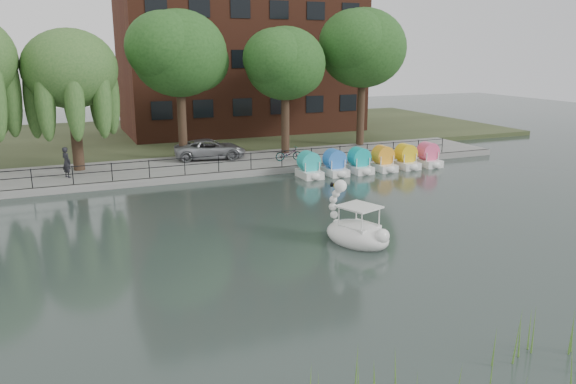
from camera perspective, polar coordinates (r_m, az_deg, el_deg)
ground_plane at (r=21.29m, az=2.97°, el=-5.99°), size 120.00×120.00×0.00m
promenade at (r=35.78m, az=-8.25°, el=2.61°), size 40.00×6.00×0.40m
kerb at (r=33.00m, az=-6.93°, el=1.66°), size 40.00×0.25×0.40m
land_strip at (r=49.26m, az=-12.46°, el=5.61°), size 60.00×22.00×0.36m
railing at (r=32.99m, az=-7.08°, el=3.33°), size 32.00×0.05×1.00m
apartment_building at (r=50.47m, az=-4.88°, el=16.55°), size 20.00×10.07×18.00m
willow_mid at (r=34.98m, az=-21.26°, el=11.53°), size 5.32×5.32×8.15m
broadleaf_center at (r=36.77m, az=-11.01°, el=13.59°), size 6.00×6.00×9.25m
broadleaf_right at (r=38.40m, az=-0.28°, el=12.86°), size 5.40×5.40×8.32m
broadleaf_far at (r=42.19m, az=7.61°, el=14.25°), size 6.30×6.30×9.71m
minivan at (r=36.99m, az=-7.92°, el=4.48°), size 3.18×5.59×1.47m
bicycle at (r=36.06m, az=0.07°, el=3.98°), size 0.86×1.79×1.00m
pedestrian at (r=33.58m, az=-21.60°, el=3.04°), size 0.77×0.86×1.98m
swan_boat at (r=22.12m, az=6.96°, el=-3.85°), size 2.63×3.26×2.39m
pedal_boat_row at (r=35.13m, az=8.47°, el=3.06°), size 9.65×1.70×1.40m
reed_bank at (r=15.28m, az=26.55°, el=-13.71°), size 24.00×2.40×1.20m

